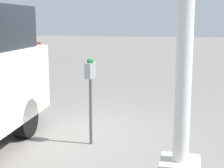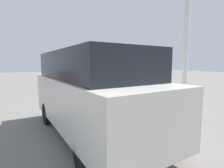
% 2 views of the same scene
% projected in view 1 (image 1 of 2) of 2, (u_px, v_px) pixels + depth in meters
% --- Properties ---
extents(ground_plane, '(80.00, 80.00, 0.00)m').
position_uv_depth(ground_plane, '(74.00, 134.00, 6.37)').
color(ground_plane, slate).
extents(parking_meter_near, '(0.22, 0.15, 1.47)m').
position_uv_depth(parking_meter_near, '(90.00, 81.00, 5.67)').
color(parking_meter_near, '#4C4C4C').
rests_on(parking_meter_near, ground).
extents(lamp_post, '(0.44, 0.44, 5.75)m').
position_uv_depth(lamp_post, '(185.00, 27.00, 3.54)').
color(lamp_post, beige).
rests_on(lamp_post, ground).
extents(car_distant, '(4.10, 1.92, 1.32)m').
position_uv_depth(car_distant, '(11.00, 47.00, 18.20)').
color(car_distant, maroon).
rests_on(car_distant, ground).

